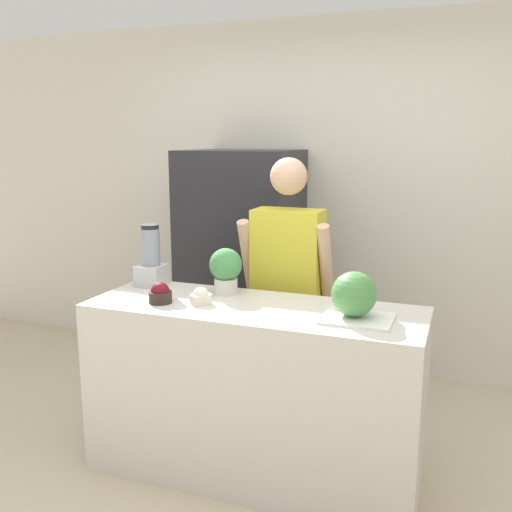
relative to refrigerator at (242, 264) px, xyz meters
name	(u,v)px	position (x,y,z in m)	size (l,w,h in m)	color
ground_plane	(232,504)	(0.56, -1.54, -0.83)	(14.00, 14.00, 0.00)	beige
wall_back	(331,198)	(0.56, 0.39, 0.47)	(8.00, 0.06, 2.60)	silver
counter_island	(254,391)	(0.56, -1.24, -0.37)	(1.69, 0.60, 0.92)	beige
refrigerator	(242,264)	(0.00, 0.00, 0.00)	(0.79, 0.72, 1.66)	#232328
person	(287,294)	(0.57, -0.70, 0.01)	(0.54, 0.26, 1.64)	#333338
cutting_board	(358,318)	(1.09, -1.28, 0.09)	(0.32, 0.27, 0.01)	white
watermelon	(354,294)	(1.07, -1.27, 0.21)	(0.21, 0.21, 0.21)	#4C8C47
bowl_cherries	(160,294)	(0.10, -1.35, 0.13)	(0.12, 0.12, 0.11)	#2D231E
bowl_cream	(201,297)	(0.30, -1.29, 0.12)	(0.11, 0.11, 0.09)	beige
blender	(151,261)	(-0.12, -1.06, 0.23)	(0.15, 0.15, 0.35)	#B7B7BC
potted_plant	(226,269)	(0.34, -1.07, 0.22)	(0.18, 0.18, 0.25)	beige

